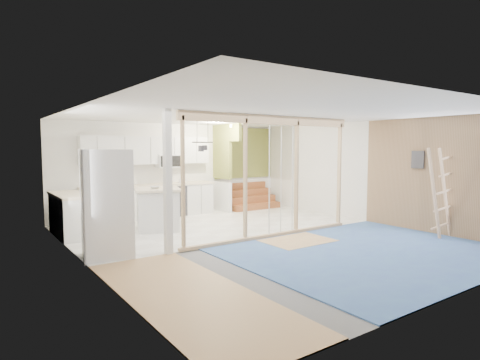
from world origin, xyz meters
TOP-DOWN VIEW (x-y plane):
  - room at (0.00, 0.00)m, footprint 7.01×8.01m
  - floor_overlays at (0.07, 0.06)m, footprint 7.00×8.00m
  - stud_frame at (-0.27, -0.00)m, footprint 4.66×0.14m
  - base_cabinets at (-1.61, 3.36)m, footprint 4.45×2.24m
  - upper_cabinets at (-0.84, 3.82)m, footprint 3.60×0.41m
  - green_partition at (2.04, 3.66)m, footprint 2.25×1.51m
  - pot_rack at (-0.31, 1.89)m, footprint 0.52×0.52m
  - sheathing_panel at (3.48, -2.00)m, footprint 0.02×4.00m
  - electrical_panel at (3.43, -1.40)m, footprint 0.04×0.30m
  - ceiling_light at (1.40, 3.00)m, footprint 0.32×0.32m
  - fridge at (-3.04, 0.45)m, footprint 0.96×0.93m
  - island at (-1.40, 2.09)m, footprint 1.27×1.27m
  - bowl at (-1.49, 2.02)m, footprint 0.27×0.27m
  - soap_bottle_a at (-2.16, 3.78)m, footprint 0.15×0.15m
  - soap_bottle_b at (-0.03, 3.64)m, footprint 0.08×0.09m
  - ladder at (3.16, -2.11)m, footprint 1.02×0.15m

SIDE VIEW (x-z plane):
  - floor_overlays at x=0.07m, z-range 0.00..0.02m
  - base_cabinets at x=-1.61m, z-range 0.00..0.93m
  - island at x=-1.40m, z-range 0.00..0.98m
  - green_partition at x=2.04m, z-range -0.36..2.24m
  - fridge at x=-3.04m, z-range 0.00..1.89m
  - ladder at x=3.16m, z-range 0.02..1.92m
  - bowl at x=-1.49m, z-range 0.99..1.04m
  - soap_bottle_b at x=-0.03m, z-range 0.93..1.11m
  - soap_bottle_a at x=-2.16m, z-range 0.93..1.25m
  - sheathing_panel at x=3.48m, z-range 0.00..2.60m
  - room at x=0.00m, z-range 0.00..2.61m
  - stud_frame at x=-0.27m, z-range 0.31..2.91m
  - electrical_panel at x=3.43m, z-range 1.45..1.85m
  - upper_cabinets at x=-0.84m, z-range 1.39..2.25m
  - pot_rack at x=-0.31m, z-range 1.64..2.36m
  - ceiling_light at x=1.40m, z-range 2.50..2.58m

